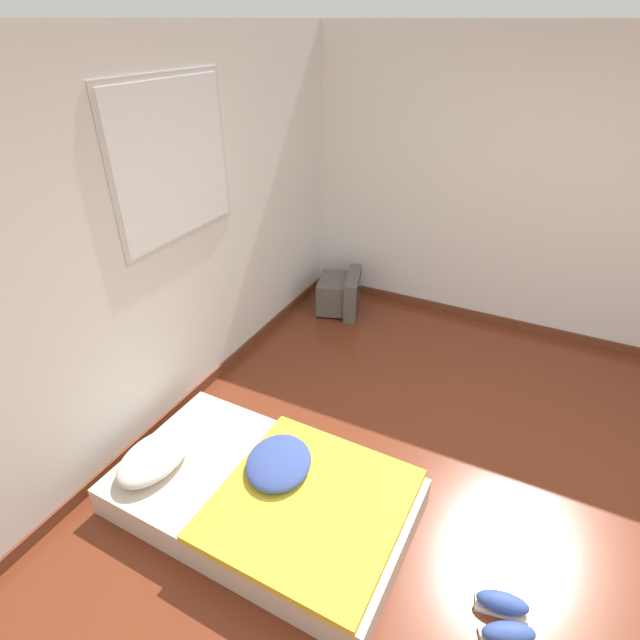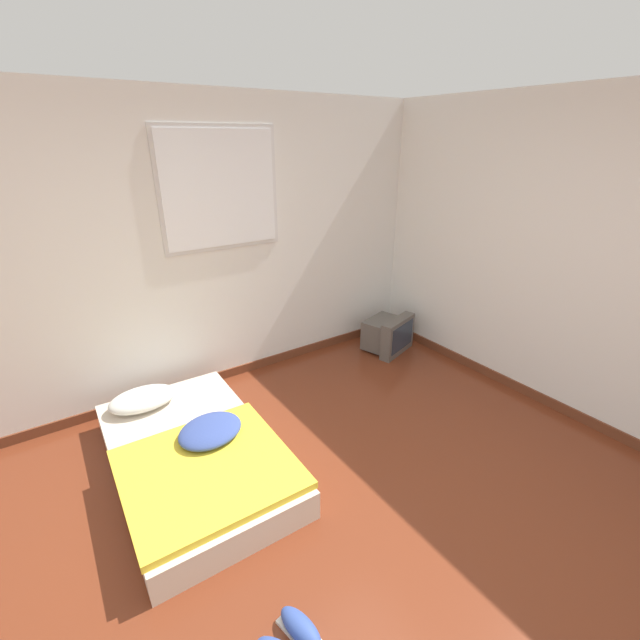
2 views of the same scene
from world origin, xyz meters
The scene contains 6 objects.
ground_plane centered at (0.00, 0.00, 0.00)m, with size 20.00×20.00×0.00m, color maroon.
wall_back centered at (0.01, 2.45, 1.29)m, with size 7.31×0.08×2.60m.
wall_right centered at (2.49, 0.00, 1.29)m, with size 0.08×7.24×2.60m.
mattress_bed centered at (-0.45, 1.35, 0.14)m, with size 1.08×1.80×0.36m.
crt_tv centered at (2.01, 1.96, 0.19)m, with size 0.58×0.53×0.41m.
sneaker_pair centered at (-0.49, -0.09, 0.05)m, with size 0.33×0.33×0.10m.
Camera 1 is at (-2.10, 0.13, 2.60)m, focal length 28.00 mm.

